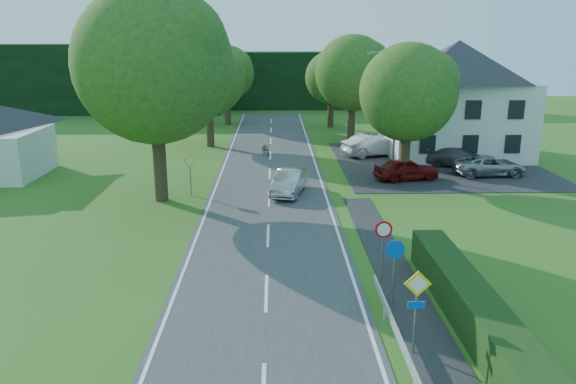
{
  "coord_description": "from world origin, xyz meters",
  "views": [
    {
      "loc": [
        0.32,
        -6.32,
        8.85
      ],
      "look_at": [
        0.97,
        19.97,
        1.55
      ],
      "focal_mm": 35.0,
      "sensor_mm": 36.0,
      "label": 1
    }
  ],
  "objects_px": {
    "moving_car": "(289,182)",
    "parasol": "(414,146)",
    "parked_car_red": "(406,169)",
    "parked_car_silver_b": "(489,166)",
    "streetlight": "(393,107)",
    "parked_car_grey": "(458,157)",
    "motorcycle": "(266,149)",
    "parked_car_silver_a": "(375,145)"
  },
  "relations": [
    {
      "from": "parked_car_silver_a",
      "to": "parked_car_silver_b",
      "type": "height_order",
      "value": "parked_car_silver_a"
    },
    {
      "from": "parasol",
      "to": "parked_car_grey",
      "type": "bearing_deg",
      "value": -51.56
    },
    {
      "from": "motorcycle",
      "to": "parked_car_red",
      "type": "relative_size",
      "value": 0.42
    },
    {
      "from": "moving_car",
      "to": "parked_car_red",
      "type": "height_order",
      "value": "same"
    },
    {
      "from": "parked_car_red",
      "to": "parked_car_grey",
      "type": "relative_size",
      "value": 0.89
    },
    {
      "from": "moving_car",
      "to": "parked_car_red",
      "type": "distance_m",
      "value": 8.15
    },
    {
      "from": "streetlight",
      "to": "parked_car_grey",
      "type": "height_order",
      "value": "streetlight"
    },
    {
      "from": "streetlight",
      "to": "moving_car",
      "type": "distance_m",
      "value": 9.27
    },
    {
      "from": "parked_car_grey",
      "to": "parked_car_silver_b",
      "type": "relative_size",
      "value": 0.99
    },
    {
      "from": "streetlight",
      "to": "moving_car",
      "type": "xyz_separation_m",
      "value": [
        -6.91,
        -4.93,
        -3.73
      ]
    },
    {
      "from": "streetlight",
      "to": "parked_car_red",
      "type": "height_order",
      "value": "streetlight"
    },
    {
      "from": "streetlight",
      "to": "motorcycle",
      "type": "xyz_separation_m",
      "value": [
        -8.4,
        6.22,
        -3.97
      ]
    },
    {
      "from": "parasol",
      "to": "moving_car",
      "type": "bearing_deg",
      "value": -134.33
    },
    {
      "from": "parked_car_silver_a",
      "to": "parked_car_grey",
      "type": "height_order",
      "value": "parked_car_silver_a"
    },
    {
      "from": "parked_car_red",
      "to": "parked_car_silver_a",
      "type": "xyz_separation_m",
      "value": [
        -0.71,
        7.42,
        0.14
      ]
    },
    {
      "from": "moving_car",
      "to": "parasol",
      "type": "distance_m",
      "value": 13.88
    },
    {
      "from": "parked_car_red",
      "to": "parked_car_grey",
      "type": "bearing_deg",
      "value": -62.02
    },
    {
      "from": "streetlight",
      "to": "parked_car_silver_a",
      "type": "height_order",
      "value": "streetlight"
    },
    {
      "from": "parked_car_silver_b",
      "to": "parked_car_silver_a",
      "type": "bearing_deg",
      "value": 42.71
    },
    {
      "from": "parked_car_grey",
      "to": "parked_car_silver_b",
      "type": "height_order",
      "value": "parked_car_grey"
    },
    {
      "from": "streetlight",
      "to": "parked_car_grey",
      "type": "bearing_deg",
      "value": 21.14
    },
    {
      "from": "motorcycle",
      "to": "parasol",
      "type": "xyz_separation_m",
      "value": [
        11.19,
        -1.22,
        0.44
      ]
    },
    {
      "from": "parked_car_grey",
      "to": "parked_car_silver_b",
      "type": "bearing_deg",
      "value": -138.52
    },
    {
      "from": "parked_car_grey",
      "to": "parasol",
      "type": "distance_m",
      "value": 3.84
    },
    {
      "from": "moving_car",
      "to": "streetlight",
      "type": "bearing_deg",
      "value": 48.84
    },
    {
      "from": "parasol",
      "to": "parked_car_silver_a",
      "type": "bearing_deg",
      "value": 168.29
    },
    {
      "from": "parked_car_silver_a",
      "to": "parked_car_grey",
      "type": "relative_size",
      "value": 1.1
    },
    {
      "from": "parked_car_silver_b",
      "to": "parasol",
      "type": "distance_m",
      "value": 6.77
    },
    {
      "from": "parked_car_red",
      "to": "parked_car_silver_b",
      "type": "distance_m",
      "value": 5.84
    },
    {
      "from": "moving_car",
      "to": "parked_car_grey",
      "type": "height_order",
      "value": "moving_car"
    },
    {
      "from": "parked_car_silver_b",
      "to": "streetlight",
      "type": "bearing_deg",
      "value": 80.58
    },
    {
      "from": "moving_car",
      "to": "parked_car_silver_b",
      "type": "bearing_deg",
      "value": 30.83
    },
    {
      "from": "parked_car_silver_b",
      "to": "moving_car",
      "type": "bearing_deg",
      "value": 104.75
    },
    {
      "from": "parked_car_grey",
      "to": "parked_car_red",
      "type": "bearing_deg",
      "value": 148.13
    },
    {
      "from": "motorcycle",
      "to": "parked_car_grey",
      "type": "bearing_deg",
      "value": -35.18
    },
    {
      "from": "moving_car",
      "to": "parked_car_silver_b",
      "type": "height_order",
      "value": "moving_car"
    },
    {
      "from": "streetlight",
      "to": "parked_car_silver_a",
      "type": "bearing_deg",
      "value": 90.76
    },
    {
      "from": "moving_car",
      "to": "parked_car_silver_b",
      "type": "distance_m",
      "value": 13.92
    },
    {
      "from": "moving_car",
      "to": "parked_car_red",
      "type": "relative_size",
      "value": 1.03
    },
    {
      "from": "motorcycle",
      "to": "parked_car_silver_b",
      "type": "bearing_deg",
      "value": -43.17
    },
    {
      "from": "parked_car_red",
      "to": "parked_car_silver_b",
      "type": "height_order",
      "value": "parked_car_red"
    },
    {
      "from": "motorcycle",
      "to": "moving_car",
      "type": "bearing_deg",
      "value": -100.3
    }
  ]
}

